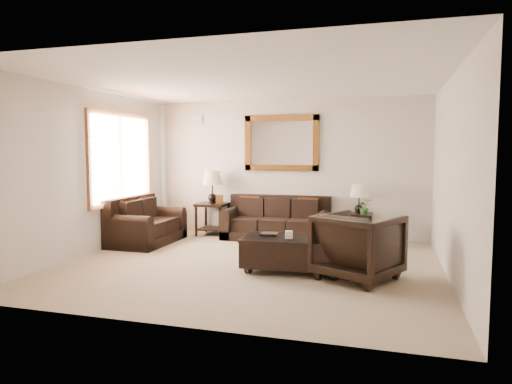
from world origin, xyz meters
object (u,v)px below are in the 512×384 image
(loveseat, at_px, (144,226))
(armchair, at_px, (359,243))
(end_table_left, at_px, (212,193))
(sofa, at_px, (277,223))
(end_table_right, at_px, (359,204))
(coffee_table, at_px, (294,250))

(loveseat, xyz_separation_m, armchair, (3.94, -1.37, 0.17))
(end_table_left, bearing_deg, armchair, -39.49)
(end_table_left, bearing_deg, sofa, -2.65)
(end_table_left, height_order, end_table_right, end_table_left)
(end_table_right, xyz_separation_m, armchair, (0.16, -2.56, -0.22))
(end_table_left, distance_m, coffee_table, 3.24)
(loveseat, relative_size, end_table_left, 1.17)
(loveseat, bearing_deg, end_table_right, -72.56)
(loveseat, height_order, end_table_left, end_table_left)
(end_table_left, height_order, armchair, end_table_left)
(end_table_right, distance_m, coffee_table, 2.54)
(sofa, height_order, end_table_left, end_table_left)
(sofa, xyz_separation_m, armchair, (1.69, -2.44, 0.18))
(end_table_left, distance_m, armchair, 3.96)
(loveseat, relative_size, armchair, 1.58)
(loveseat, distance_m, coffee_table, 3.28)
(end_table_left, distance_m, end_table_right, 2.89)
(end_table_left, bearing_deg, loveseat, -128.26)
(armchair, bearing_deg, end_table_left, -12.21)
(loveseat, bearing_deg, armchair, -109.16)
(loveseat, bearing_deg, coffee_table, -111.70)
(sofa, relative_size, coffee_table, 1.39)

